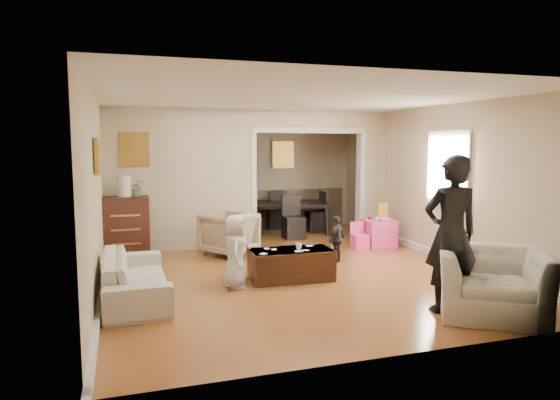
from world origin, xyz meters
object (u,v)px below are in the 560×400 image
object	(u,v)px
dresser	(126,228)
child_kneel_a	(235,252)
child_toddler	(337,239)
adult_person	(451,234)
play_table	(379,233)
coffee_table	(291,265)
cyan_cup	(376,218)
armchair_front	(492,283)
table_lamp	(124,186)
coffee_cup	(299,247)
armchair_back	(229,233)
dining_table	(284,218)
child_kneel_b	(239,248)
sofa	(136,276)

from	to	relation	value
dresser	child_kneel_a	world-z (taller)	dresser
child_toddler	adult_person	bearing A→B (deg)	58.92
child_kneel_a	child_toddler	xyz separation A→B (m)	(1.90, 0.90, -0.11)
play_table	adult_person	size ratio (longest dim) A/B	0.29
child_toddler	coffee_table	bearing A→B (deg)	-1.42
coffee_table	cyan_cup	world-z (taller)	cyan_cup
cyan_cup	adult_person	bearing A→B (deg)	-104.96
armchair_front	table_lamp	bearing A→B (deg)	166.37
armchair_front	coffee_table	xyz separation A→B (m)	(-1.70, 2.11, -0.16)
coffee_cup	table_lamp	bearing A→B (deg)	137.12
armchair_back	adult_person	world-z (taller)	adult_person
cyan_cup	dining_table	bearing A→B (deg)	121.57
armchair_back	table_lamp	xyz separation A→B (m)	(-1.73, 0.23, 0.87)
child_kneel_b	child_kneel_a	bearing A→B (deg)	144.60
adult_person	armchair_back	bearing A→B (deg)	-58.23
play_table	dining_table	bearing A→B (deg)	124.36
cyan_cup	child_kneel_a	size ratio (longest dim) A/B	0.08
coffee_cup	child_kneel_a	distance (m)	0.96
coffee_cup	cyan_cup	world-z (taller)	cyan_cup
coffee_table	child_kneel_a	size ratio (longest dim) A/B	1.18
coffee_cup	play_table	world-z (taller)	coffee_cup
dresser	coffee_cup	size ratio (longest dim) A/B	10.95
cyan_cup	armchair_front	bearing A→B (deg)	-98.34
sofa	dining_table	world-z (taller)	dining_table
dresser	coffee_table	size ratio (longest dim) A/B	0.90
sofa	dining_table	size ratio (longest dim) A/B	1.02
armchair_back	adult_person	distance (m)	4.20
play_table	child_kneel_a	size ratio (longest dim) A/B	0.54
cyan_cup	dining_table	size ratio (longest dim) A/B	0.04
armchair_back	play_table	xyz separation A→B (m)	(2.86, -0.23, -0.12)
adult_person	dining_table	bearing A→B (deg)	-81.53
armchair_back	coffee_table	bearing A→B (deg)	70.02
sofa	child_kneel_b	distance (m)	1.56
armchair_back	child_toddler	size ratio (longest dim) A/B	1.04
play_table	dining_table	xyz separation A→B (m)	(-1.29, 1.89, 0.08)
dresser	child_toddler	size ratio (longest dim) A/B	1.35
cyan_cup	child_kneel_a	distance (m)	3.57
coffee_table	child_kneel_a	xyz separation A→B (m)	(-0.85, -0.15, 0.28)
play_table	adult_person	bearing A→B (deg)	-106.27
coffee_cup	child_toddler	size ratio (longest dim) A/B	0.12
coffee_cup	armchair_back	bearing A→B (deg)	107.55
dresser	adult_person	bearing A→B (deg)	-48.12
play_table	child_kneel_a	xyz separation A→B (m)	(-3.19, -1.82, 0.24)
armchair_back	table_lamp	size ratio (longest dim) A/B	2.28
armchair_back	armchair_front	bearing A→B (deg)	83.72
adult_person	child_kneel_a	bearing A→B (deg)	-32.37
play_table	cyan_cup	size ratio (longest dim) A/B	6.68
table_lamp	child_toddler	bearing A→B (deg)	-22.73
armchair_back	dining_table	xyz separation A→B (m)	(1.57, 1.66, -0.04)
armchair_front	dining_table	distance (m)	5.70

